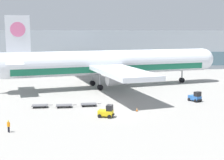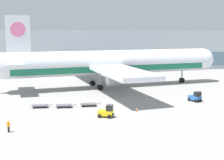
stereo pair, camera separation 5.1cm
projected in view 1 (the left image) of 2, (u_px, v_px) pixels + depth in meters
name	position (u px, v px, depth m)	size (l,w,h in m)	color
ground_plane	(117.00, 116.00, 50.34)	(400.00, 400.00, 0.00)	gray
terminal_building	(109.00, 49.00, 115.90)	(90.00, 18.20, 14.00)	#9EA8B2
airplane_main	(109.00, 63.00, 75.86)	(57.50, 48.64, 17.00)	silver
baggage_tug_foreground	(107.00, 112.00, 49.46)	(2.78, 2.35, 2.00)	yellow
baggage_tug_mid	(195.00, 97.00, 60.69)	(2.44, 2.81, 2.00)	#2D66B7
baggage_dolly_lead	(40.00, 105.00, 55.76)	(3.70, 1.52, 0.48)	#56565B
baggage_dolly_second	(64.00, 105.00, 55.84)	(3.70, 1.52, 0.48)	#56565B
baggage_dolly_third	(89.00, 104.00, 56.81)	(3.70, 1.52, 0.48)	#56565B
ground_crew_near	(8.00, 125.00, 41.92)	(0.47, 0.40, 1.70)	black
traffic_cone_near	(137.00, 109.00, 53.16)	(0.40, 0.40, 0.70)	black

